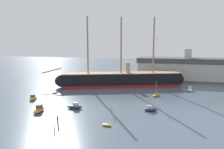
{
  "coord_description": "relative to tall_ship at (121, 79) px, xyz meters",
  "views": [
    {
      "loc": [
        22.21,
        -32.32,
        18.05
      ],
      "look_at": [
        4.03,
        36.28,
        7.22
      ],
      "focal_mm": 34.08,
      "sensor_mm": 36.0,
      "label": 1
    }
  ],
  "objects": [
    {
      "name": "motorboat_distant_centre",
      "position": [
        -0.02,
        11.94,
        -2.42
      ],
      "size": [
        4.25,
        1.77,
        1.79
      ],
      "color": "#1E284C",
      "rests_on": "ground"
    },
    {
      "name": "sailboat_alongside_stern",
      "position": [
        14.94,
        -12.49,
        -2.6
      ],
      "size": [
        2.73,
        4.17,
        5.24
      ],
      "color": "orange",
      "rests_on": "ground"
    },
    {
      "name": "motorboat_far_right",
      "position": [
        26.64,
        -1.49,
        -2.45
      ],
      "size": [
        2.03,
        4.15,
        1.69
      ],
      "color": "silver",
      "rests_on": "ground"
    },
    {
      "name": "dockside_warehouse_right",
      "position": [
        30.45,
        22.52,
        2.25
      ],
      "size": [
        57.17,
        15.52,
        14.99
      ],
      "color": "#565659",
      "rests_on": "ground"
    },
    {
      "name": "motorboat_near_centre",
      "position": [
        -5.83,
        -32.04,
        -2.42
      ],
      "size": [
        4.42,
        2.31,
        1.77
      ],
      "color": "#1E284C",
      "rests_on": "ground"
    },
    {
      "name": "tall_ship",
      "position": [
        0.0,
        0.0,
        0.0
      ],
      "size": [
        55.73,
        24.24,
        27.94
      ],
      "color": "maroon",
      "rests_on": "ground"
    },
    {
      "name": "mooring_piling_nearest",
      "position": [
        -4.56,
        -43.59,
        -2.03
      ],
      "size": [
        0.4,
        0.4,
        2.02
      ],
      "primitive_type": "cylinder",
      "color": "#382B1E",
      "rests_on": "ground"
    },
    {
      "name": "seagull_in_flight",
      "position": [
        -9.96,
        -16.62,
        6.18
      ],
      "size": [
        0.9,
        1.14,
        0.14
      ],
      "color": "silver"
    },
    {
      "name": "ground_plane",
      "position": [
        -3.82,
        -51.3,
        -3.04
      ],
      "size": [
        400.0,
        400.0,
        0.0
      ],
      "primitive_type": "plane",
      "color": "#4C5B6B"
    },
    {
      "name": "dinghy_foreground_right",
      "position": [
        6.0,
        -41.44,
        -2.78
      ],
      "size": [
        2.33,
        1.22,
        0.53
      ],
      "color": "gold",
      "rests_on": "ground"
    },
    {
      "name": "motorboat_mid_left",
      "position": [
        -22.52,
        -26.85,
        -2.45
      ],
      "size": [
        2.36,
        4.26,
        1.69
      ],
      "color": "gold",
      "rests_on": "ground"
    },
    {
      "name": "dinghy_alongside_bow",
      "position": [
        -20.14,
        -17.56,
        -2.75
      ],
      "size": [
        1.95,
        2.67,
        0.58
      ],
      "color": "silver",
      "rests_on": "ground"
    },
    {
      "name": "motorboat_mid_right",
      "position": [
        14.36,
        -28.78,
        -2.51
      ],
      "size": [
        3.84,
        2.17,
        1.52
      ],
      "color": "#1E284C",
      "rests_on": "ground"
    },
    {
      "name": "mooring_piling_left_pair",
      "position": [
        -3.57,
        -46.86,
        -2.12
      ],
      "size": [
        0.32,
        0.32,
        1.86
      ],
      "primitive_type": "cylinder",
      "color": "#423323",
      "rests_on": "ground"
    },
    {
      "name": "motorboat_foreground_left",
      "position": [
        -13.63,
        -37.06,
        -2.37
      ],
      "size": [
        2.3,
        4.71,
        1.91
      ],
      "color": "orange",
      "rests_on": "ground"
    }
  ]
}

